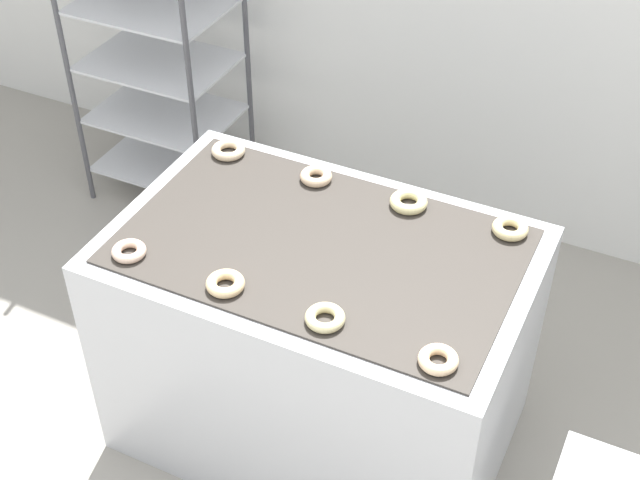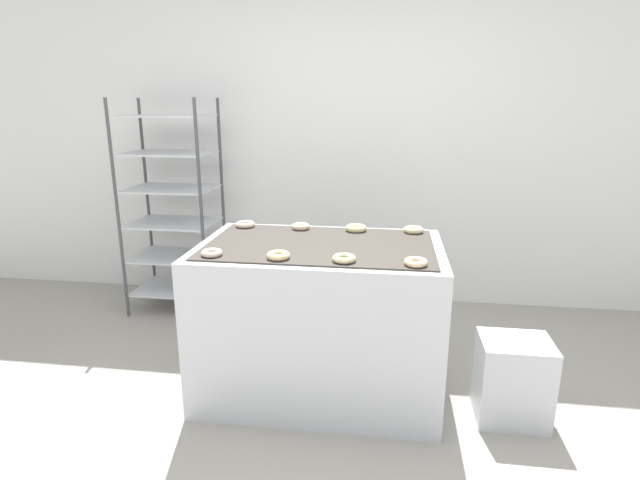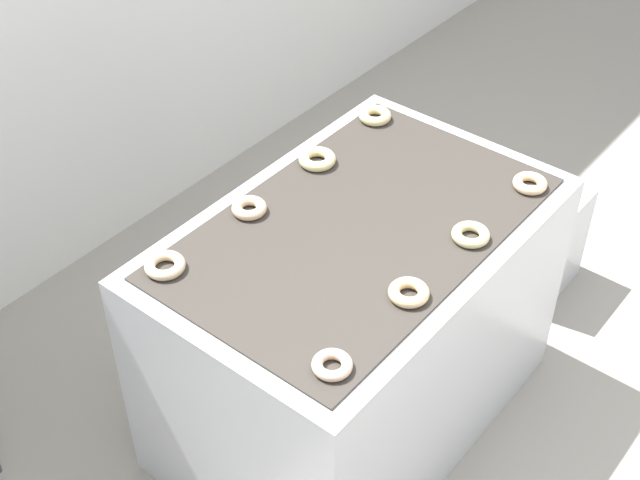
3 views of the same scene
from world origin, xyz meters
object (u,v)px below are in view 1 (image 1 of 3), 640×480
donut_near_midright (325,318)px  baking_rack_cart (155,35)px  donut_near_midleft (225,284)px  donut_near_left (129,251)px  donut_far_midleft (316,176)px  donut_far_midright (409,202)px  donut_near_right (438,360)px  donut_far_left (228,150)px  fryer_machine (320,343)px  donut_far_right (510,228)px

donut_near_midright → baking_rack_cart: bearing=137.9°
donut_near_midleft → donut_near_midright: 0.32m
donut_near_left → donut_near_midleft: size_ratio=0.92×
donut_near_midleft → donut_far_midleft: (0.00, 0.59, -0.00)m
baking_rack_cart → donut_near_midright: size_ratio=14.36×
donut_near_midright → donut_far_midright: 0.59m
donut_near_left → donut_far_midleft: donut_far_midleft is taller
donut_near_right → donut_far_left: (-0.99, 0.61, -0.00)m
donut_near_left → donut_far_left: donut_far_left is taller
donut_near_midright → donut_far_left: 0.89m
fryer_machine → donut_far_left: 0.74m
donut_near_midleft → donut_far_left: 0.69m
donut_near_left → donut_near_midright: 0.65m
baking_rack_cart → donut_far_right: baking_rack_cart is taller
donut_near_midright → donut_far_midleft: size_ratio=1.05×
donut_near_left → donut_near_midright: size_ratio=0.92×
donut_far_left → donut_far_midleft: 0.34m
donut_far_left → donut_far_right: bearing=0.2°
donut_near_right → donut_far_midright: 0.68m
donut_near_midright → fryer_machine: bearing=118.1°
donut_near_midleft → donut_near_midright: (0.32, -0.00, -0.00)m
donut_near_midleft → donut_near_left: bearing=179.9°
donut_near_right → donut_far_left: 1.17m
donut_near_right → donut_far_left: bearing=148.4°
donut_near_left → donut_near_midright: bearing=-0.1°
baking_rack_cart → donut_near_midright: (1.44, -1.30, 0.05)m
baking_rack_cart → donut_far_midright: bearing=-26.0°
fryer_machine → donut_near_midright: (0.16, -0.29, 0.45)m
baking_rack_cart → donut_far_midleft: bearing=-32.3°
donut_near_midright → donut_near_midleft: bearing=179.9°
donut_near_left → donut_near_midleft: donut_near_midleft is taller
donut_near_midright → donut_far_midleft: bearing=118.0°
donut_far_right → donut_far_left: bearing=-179.8°
donut_far_left → donut_far_midright: bearing=-0.5°
donut_near_right → donut_far_midright: size_ratio=0.89×
donut_near_midleft → donut_near_right: size_ratio=1.05×
donut_near_midleft → baking_rack_cart: bearing=130.7°
donut_near_left → donut_far_midleft: (0.34, 0.59, 0.00)m
donut_far_left → donut_far_midleft: (0.34, -0.01, 0.00)m
fryer_machine → baking_rack_cart: bearing=141.8°
donut_near_midleft → donut_far_left: size_ratio=0.97×
donut_near_midleft → donut_near_right: bearing=-1.1°
fryer_machine → donut_far_right: size_ratio=11.54×
donut_near_midright → donut_far_midright: donut_far_midright is taller
donut_near_right → donut_near_midleft: bearing=178.9°
donut_near_midright → donut_far_midleft: donut_far_midleft is taller
donut_near_right → donut_far_right: (0.01, 0.61, 0.00)m
donut_far_right → baking_rack_cart: bearing=158.6°
donut_near_left → donut_far_midright: size_ratio=0.86×
fryer_machine → donut_near_midleft: (-0.16, -0.29, 0.45)m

